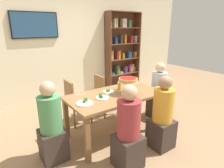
{
  "coord_description": "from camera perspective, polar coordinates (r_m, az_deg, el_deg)",
  "views": [
    {
      "loc": [
        -1.73,
        -2.34,
        1.81
      ],
      "look_at": [
        0.0,
        0.1,
        0.89
      ],
      "focal_mm": 30.0,
      "sensor_mm": 36.0,
      "label": 1
    }
  ],
  "objects": [
    {
      "name": "bookshelf",
      "position": [
        5.6,
        3.13,
        10.08
      ],
      "size": [
        1.1,
        0.3,
        2.21
      ],
      "color": "brown",
      "rests_on": "ground_plane"
    },
    {
      "name": "ground_plane",
      "position": [
        3.43,
        1.0,
        -14.78
      ],
      "size": [
        12.0,
        12.0,
        0.0
      ],
      "primitive_type": "plane",
      "color": "#9E7A56"
    },
    {
      "name": "television",
      "position": [
        4.58,
        -22.41,
        16.28
      ],
      "size": [
        0.99,
        0.05,
        0.56
      ],
      "color": "black"
    },
    {
      "name": "chair_far_left",
      "position": [
        3.61,
        -11.22,
        -4.74
      ],
      "size": [
        0.4,
        0.4,
        0.87
      ],
      "rotation": [
        0.0,
        0.0,
        -1.57
      ],
      "color": "olive",
      "rests_on": "ground_plane"
    },
    {
      "name": "diner_near_left",
      "position": [
        2.5,
        5.0,
        -14.76
      ],
      "size": [
        0.34,
        0.34,
        1.15
      ],
      "rotation": [
        0.0,
        0.0,
        1.57
      ],
      "color": "#382D28",
      "rests_on": "ground_plane"
    },
    {
      "name": "cutlery_fork_near",
      "position": [
        3.12,
        -9.68,
        -3.15
      ],
      "size": [
        0.18,
        0.05,
        0.0
      ],
      "primitive_type": "cube",
      "rotation": [
        0.0,
        0.0,
        2.96
      ],
      "color": "silver",
      "rests_on": "dining_table"
    },
    {
      "name": "rear_partition",
      "position": [
        4.87,
        -14.77,
        11.74
      ],
      "size": [
        8.0,
        0.12,
        2.8
      ],
      "primitive_type": "cube",
      "color": "beige",
      "rests_on": "ground_plane"
    },
    {
      "name": "cutlery_fork_far",
      "position": [
        3.49,
        1.71,
        -0.72
      ],
      "size": [
        0.18,
        0.06,
        0.0
      ],
      "primitive_type": "cube",
      "rotation": [
        0.0,
        0.0,
        2.88
      ],
      "color": "silver",
      "rests_on": "dining_table"
    },
    {
      "name": "beer_glass_amber_short",
      "position": [
        2.78,
        3.74,
        -3.92
      ],
      "size": [
        0.07,
        0.07,
        0.15
      ],
      "primitive_type": "cylinder",
      "color": "gold",
      "rests_on": "dining_table"
    },
    {
      "name": "deep_dish_pizza_stand",
      "position": [
        3.06,
        4.96,
        1.02
      ],
      "size": [
        0.34,
        0.34,
        0.27
      ],
      "color": "silver",
      "rests_on": "dining_table"
    },
    {
      "name": "diner_near_right",
      "position": [
        2.96,
        15.05,
        -9.95
      ],
      "size": [
        0.34,
        0.34,
        1.15
      ],
      "rotation": [
        0.0,
        0.0,
        1.57
      ],
      "color": "#382D28",
      "rests_on": "ground_plane"
    },
    {
      "name": "chair_far_right",
      "position": [
        3.91,
        -2.43,
        -2.7
      ],
      "size": [
        0.4,
        0.4,
        0.87
      ],
      "rotation": [
        0.0,
        0.0,
        -1.57
      ],
      "color": "olive",
      "rests_on": "ground_plane"
    },
    {
      "name": "salad_plate_spare",
      "position": [
        2.76,
        -8.32,
        -5.58
      ],
      "size": [
        0.25,
        0.25,
        0.07
      ],
      "color": "white",
      "rests_on": "dining_table"
    },
    {
      "name": "beer_glass_amber_tall",
      "position": [
        3.29,
        2.23,
        -0.69
      ],
      "size": [
        0.07,
        0.07,
        0.13
      ],
      "primitive_type": "cylinder",
      "color": "gold",
      "rests_on": "dining_table"
    },
    {
      "name": "cutlery_knife_far",
      "position": [
        3.31,
        13.42,
        -2.18
      ],
      "size": [
        0.17,
        0.08,
        0.0
      ],
      "primitive_type": "cube",
      "rotation": [
        0.0,
        0.0,
        0.35
      ],
      "color": "silver",
      "rests_on": "dining_table"
    },
    {
      "name": "cutlery_knife_near",
      "position": [
        3.66,
        5.04,
        0.08
      ],
      "size": [
        0.18,
        0.07,
        0.0
      ],
      "primitive_type": "cube",
      "rotation": [
        0.0,
        0.0,
        2.81
      ],
      "color": "silver",
      "rests_on": "dining_table"
    },
    {
      "name": "diner_head_west",
      "position": [
        2.74,
        -17.91,
        -12.59
      ],
      "size": [
        0.34,
        0.34,
        1.15
      ],
      "color": "#382D28",
      "rests_on": "ground_plane"
    },
    {
      "name": "water_glass_clear_near",
      "position": [
        3.32,
        6.17,
        -0.9
      ],
      "size": [
        0.06,
        0.06,
        0.1
      ],
      "primitive_type": "cylinder",
      "color": "white",
      "rests_on": "dining_table"
    },
    {
      "name": "salad_plate_far_diner",
      "position": [
        3.19,
        -1.05,
        -2.26
      ],
      "size": [
        0.2,
        0.2,
        0.06
      ],
      "color": "white",
      "rests_on": "dining_table"
    },
    {
      "name": "dining_table",
      "position": [
        3.13,
        1.06,
        -4.72
      ],
      "size": [
        1.6,
        0.85,
        0.74
      ],
      "color": "olive",
      "rests_on": "ground_plane"
    },
    {
      "name": "diner_head_east",
      "position": [
        3.92,
        13.94,
        -3.08
      ],
      "size": [
        0.34,
        0.34,
        1.15
      ],
      "rotation": [
        0.0,
        0.0,
        3.14
      ],
      "color": "#382D28",
      "rests_on": "ground_plane"
    },
    {
      "name": "salad_plate_near_diner",
      "position": [
        2.93,
        -3.16,
        -3.96
      ],
      "size": [
        0.21,
        0.21,
        0.07
      ],
      "color": "white",
      "rests_on": "dining_table"
    }
  ]
}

